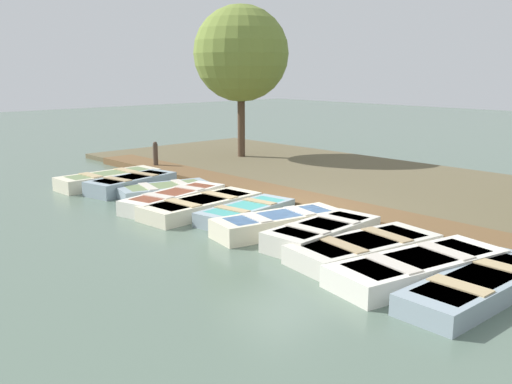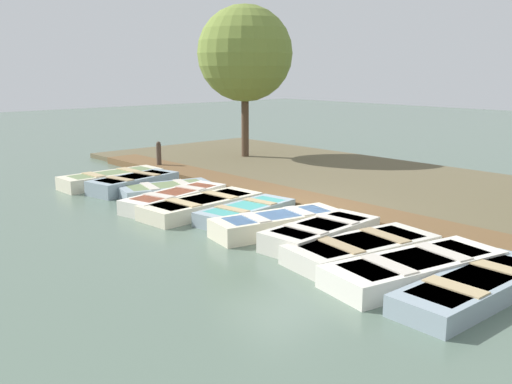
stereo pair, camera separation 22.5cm
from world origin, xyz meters
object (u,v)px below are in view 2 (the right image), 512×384
(rowboat_2, at_px, (167,190))
(rowboat_10, at_px, (476,287))
(rowboat_4, at_px, (202,206))
(mooring_post_near, at_px, (159,156))
(rowboat_1, at_px, (134,183))
(rowboat_0, at_px, (112,178))
(rowboat_7, at_px, (321,233))
(park_tree_far_left, at_px, (245,54))
(rowboat_5, at_px, (246,212))
(rowboat_9, at_px, (415,268))
(rowboat_3, at_px, (175,198))
(rowboat_8, at_px, (362,249))
(rowboat_6, at_px, (277,223))

(rowboat_2, distance_m, rowboat_10, 9.55)
(rowboat_4, xyz_separation_m, mooring_post_near, (-2.42, -5.79, 0.35))
(rowboat_1, relative_size, mooring_post_near, 2.71)
(rowboat_0, distance_m, rowboat_4, 4.70)
(rowboat_7, xyz_separation_m, park_tree_far_left, (-5.95, -9.31, 3.89))
(rowboat_4, distance_m, mooring_post_near, 6.28)
(rowboat_0, relative_size, park_tree_far_left, 0.54)
(rowboat_5, bearing_deg, rowboat_0, -93.67)
(rowboat_0, bearing_deg, park_tree_far_left, -173.45)
(rowboat_1, xyz_separation_m, rowboat_7, (-0.17, 7.31, -0.00))
(rowboat_1, bearing_deg, park_tree_far_left, -172.63)
(rowboat_9, xyz_separation_m, mooring_post_near, (-2.44, -11.97, 0.34))
(rowboat_0, bearing_deg, mooring_post_near, -157.28)
(mooring_post_near, bearing_deg, rowboat_2, 60.54)
(rowboat_5, height_order, park_tree_far_left, park_tree_far_left)
(rowboat_1, distance_m, rowboat_4, 3.59)
(rowboat_1, relative_size, park_tree_far_left, 0.49)
(rowboat_7, xyz_separation_m, rowboat_10, (0.31, 3.56, -0.04))
(rowboat_3, distance_m, rowboat_7, 4.83)
(rowboat_4, height_order, rowboat_10, rowboat_4)
(rowboat_2, distance_m, rowboat_9, 8.45)
(rowboat_0, xyz_separation_m, rowboat_8, (-0.18, 9.59, -0.02))
(rowboat_8, xyz_separation_m, rowboat_10, (0.18, 2.39, -0.01))
(rowboat_0, xyz_separation_m, rowboat_2, (-0.43, 2.44, -0.04))
(rowboat_6, bearing_deg, rowboat_8, 101.14)
(rowboat_2, xyz_separation_m, rowboat_4, (0.42, 2.25, 0.02))
(rowboat_1, distance_m, rowboat_5, 4.79)
(rowboat_3, relative_size, mooring_post_near, 3.09)
(rowboat_4, bearing_deg, rowboat_9, 85.60)
(rowboat_3, bearing_deg, rowboat_1, -107.41)
(rowboat_1, relative_size, rowboat_5, 1.04)
(rowboat_1, relative_size, rowboat_8, 0.90)
(rowboat_3, xyz_separation_m, mooring_post_near, (-2.49, -4.69, 0.34))
(rowboat_3, relative_size, rowboat_8, 1.03)
(rowboat_0, distance_m, rowboat_7, 8.42)
(rowboat_2, height_order, rowboat_9, rowboat_9)
(rowboat_5, bearing_deg, rowboat_6, 71.57)
(rowboat_8, relative_size, park_tree_far_left, 0.54)
(rowboat_6, distance_m, park_tree_far_left, 10.87)
(rowboat_4, distance_m, park_tree_far_left, 9.26)
(rowboat_4, distance_m, rowboat_5, 1.27)
(rowboat_2, bearing_deg, rowboat_4, 93.29)
(rowboat_3, height_order, rowboat_8, rowboat_3)
(rowboat_7, bearing_deg, rowboat_1, -92.01)
(rowboat_3, xyz_separation_m, rowboat_6, (-0.25, 3.64, 0.02))
(rowboat_3, bearing_deg, mooring_post_near, -130.71)
(rowboat_9, bearing_deg, rowboat_3, -78.43)
(rowboat_3, height_order, park_tree_far_left, park_tree_far_left)
(rowboat_4, bearing_deg, rowboat_2, -104.79)
(rowboat_10, height_order, mooring_post_near, mooring_post_near)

